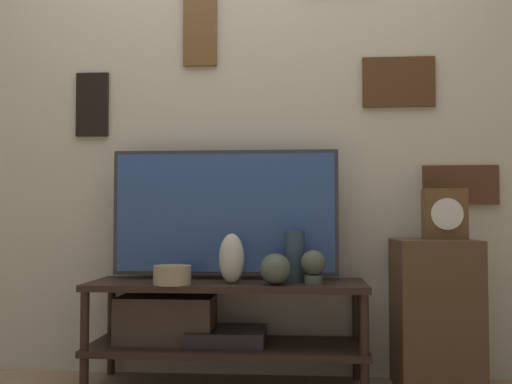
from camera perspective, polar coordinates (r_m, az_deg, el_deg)
The scene contains 10 objects.
wall_back at distance 3.15m, azimuth -2.05°, elevation 7.81°, with size 6.40×0.08×2.70m.
media_console at distance 2.89m, azimuth -4.78°, elevation -12.07°, with size 1.29×0.44×0.49m.
television at distance 2.93m, azimuth -2.98°, elevation -1.99°, with size 1.10×0.05×0.63m.
vase_round_glass at distance 2.70m, azimuth 1.85°, elevation -7.34°, with size 0.14×0.14×0.14m.
vase_wide_bowl at distance 2.73m, azimuth -7.98°, elevation -7.84°, with size 0.17×0.17×0.09m.
vase_tall_ceramic at distance 2.82m, azimuth 3.71°, elevation -6.14°, with size 0.09×0.09×0.24m.
vase_urn_stoneware at distance 2.75m, azimuth -2.34°, elevation -6.35°, with size 0.12×0.10×0.23m.
decorative_bust at distance 2.74m, azimuth 5.48°, elevation -6.95°, with size 0.11×0.11×0.15m.
side_table at distance 2.92m, azimuth 16.68°, elevation -11.15°, with size 0.36×0.41×0.69m.
mantel_clock at distance 2.91m, azimuth 17.52°, elevation -2.02°, with size 0.19×0.11×0.23m.
Camera 1 is at (0.35, -2.55, 0.79)m, focal length 42.00 mm.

